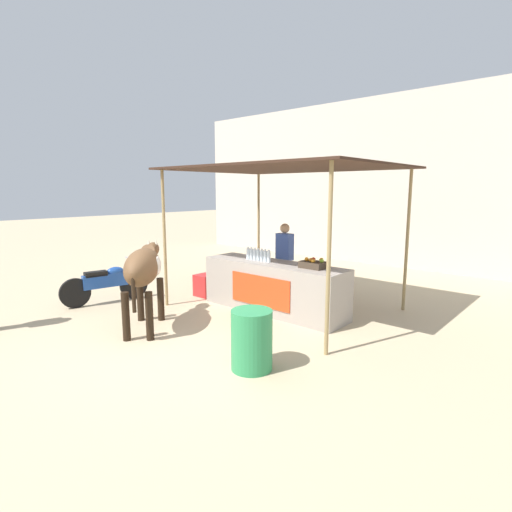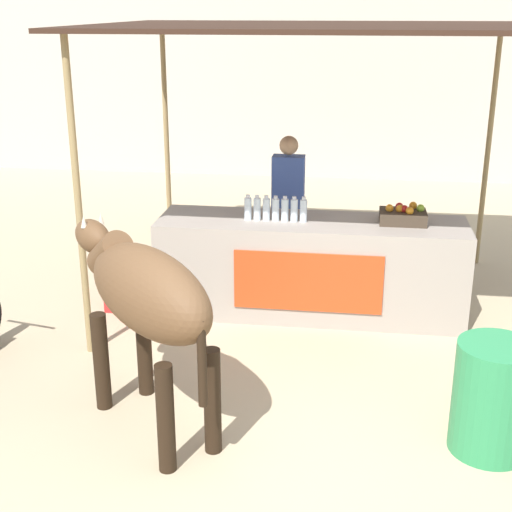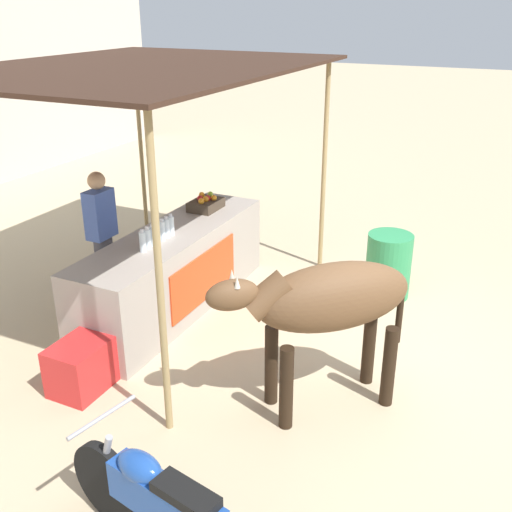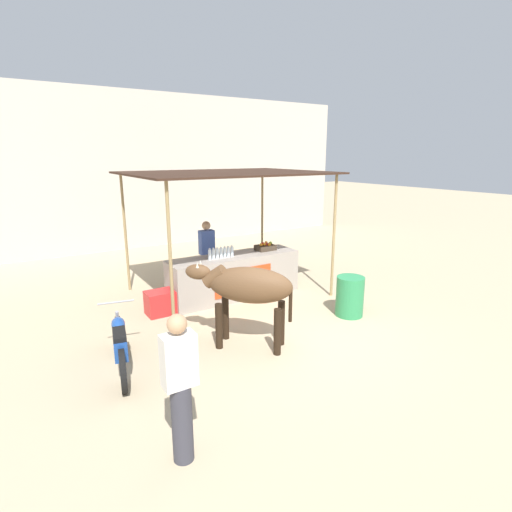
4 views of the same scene
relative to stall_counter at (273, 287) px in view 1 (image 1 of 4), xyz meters
name	(u,v)px [view 1 (image 1 of 4)]	position (x,y,z in m)	size (l,w,h in m)	color
ground_plane	(184,343)	(0.00, -2.20, -0.48)	(60.00, 60.00, 0.00)	tan
building_wall_far	(403,182)	(0.00, 6.24, 2.09)	(16.00, 0.50, 5.15)	beige
stall_counter	(273,287)	(0.00, 0.00, 0.00)	(3.00, 0.82, 0.96)	#9E9389
stall_awning	(284,173)	(0.00, 0.30, 2.18)	(4.20, 3.20, 2.77)	#382319
water_bottle_row	(258,255)	(-0.35, -0.05, 0.59)	(0.61, 0.07, 0.25)	silver
fruit_crate	(313,264)	(0.87, 0.05, 0.55)	(0.44, 0.32, 0.18)	#3F3326
vendor_behind_counter	(284,261)	(-0.31, 0.75, 0.37)	(0.34, 0.22, 1.65)	#383842
cooler_box	(209,286)	(-1.75, -0.10, -0.24)	(0.60, 0.44, 0.48)	red
water_barrel	(252,340)	(1.40, -2.19, -0.08)	(0.55, 0.55, 0.80)	#2D8C51
cow	(144,269)	(-1.01, -2.20, 0.55)	(1.53, 1.56, 1.44)	brown
motorcycle_parked	(106,283)	(-3.00, -1.84, -0.05)	(0.60, 1.78, 0.90)	black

